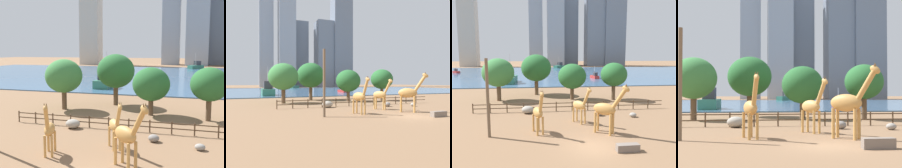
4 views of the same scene
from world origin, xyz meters
The scene contains 25 objects.
ground_plane centered at (0.00, 80.00, 0.00)m, with size 400.00×400.00×0.00m, color brown.
harbor_water centered at (0.00, 77.00, 0.10)m, with size 180.00×86.00×0.20m, color #3D6084.
giraffe_tall centered at (2.04, 2.90, 2.40)m, with size 3.16×2.82×5.00m.
giraffe_companion centered at (0.16, 6.45, 2.03)m, with size 1.99×2.71×4.30m.
giraffe_young centered at (-4.45, 3.66, 2.07)m, with size 1.33×2.72×4.46m.
utility_pole centered at (-8.98, 3.18, 3.64)m, with size 0.28×0.28×7.28m, color brown.
boulder_near_fence centered at (7.07, 8.11, 0.28)m, with size 0.87×0.74×0.55m, color gray.
boulder_by_pole centered at (-5.88, 11.27, 0.49)m, with size 1.57×1.30×0.97m, color gray.
boulder_small centered at (3.05, 9.21, 0.34)m, with size 1.01×0.90×0.68m, color gray.
feeding_trough centered at (2.56, -1.16, 0.30)m, with size 1.80×0.60×0.60m, color #72665B.
enclosure_fence centered at (-0.42, 12.00, 0.76)m, with size 26.12×0.14×1.30m.
tree_left_large centered at (8.18, 18.66, 4.31)m, with size 4.42×4.42×6.34m.
tree_center_broad centered at (-11.08, 19.98, 4.69)m, with size 5.21×5.21×7.06m.
tree_right_tall centered at (1.22, 19.67, 3.98)m, with size 4.77×4.77×6.15m.
tree_left_small centered at (-4.91, 24.96, 5.15)m, with size 5.66×5.66×7.73m.
boat_ferry centered at (-12.24, 42.87, 1.50)m, with size 3.18×8.70×7.82m.
boat_sailboat centered at (-39.24, 79.21, 0.85)m, with size 3.97×4.26×3.86m.
boat_tug centered at (7.31, 112.32, 1.36)m, with size 7.05×7.72×6.94m.
boat_barge centered at (13.37, 51.62, 0.87)m, with size 2.13×4.56×3.96m.
skyline_tower_needle centered at (50.47, 143.08, 47.55)m, with size 15.04×11.59×95.09m, color slate.
skyline_block_central centered at (-51.58, 139.47, 27.90)m, with size 11.04×9.38×55.80m, color #B7B2A8.
skyline_tower_glass centered at (-6.65, 149.40, 39.73)m, with size 9.83×8.00×79.47m, color #939EAD.
skyline_block_left centered at (37.10, 145.30, 25.61)m, with size 14.06×13.52×51.23m, color slate.
skyline_block_right centered at (19.50, 153.48, 25.78)m, with size 11.22×9.02×51.57m, color slate.
skyline_tower_short centered at (7.56, 144.88, 38.86)m, with size 11.77×12.24×77.71m, color #939EAD.
Camera 3 is at (-4.26, -16.89, 7.51)m, focal length 35.00 mm.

